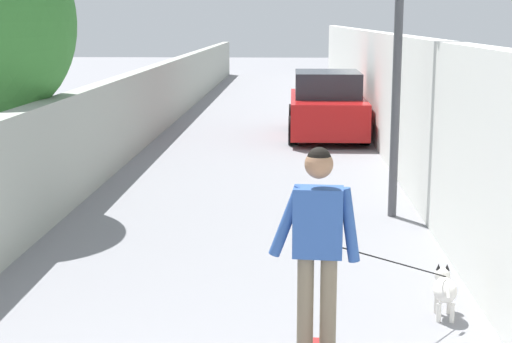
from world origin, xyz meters
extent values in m
plane|color=gray|center=(14.00, 0.00, 0.00)|extent=(80.00, 80.00, 0.00)
cube|color=#999E93|center=(12.00, 2.65, 0.82)|extent=(48.00, 0.30, 1.64)
cube|color=silver|center=(12.00, -2.65, 1.23)|extent=(48.00, 0.30, 2.46)
cylinder|color=#4C4C51|center=(7.40, -2.10, 2.05)|extent=(0.12, 0.12, 4.10)
cylinder|color=#726651|center=(2.50, -0.79, 0.51)|extent=(0.14, 0.14, 0.85)
cylinder|color=#726651|center=(2.49, -0.97, 0.51)|extent=(0.14, 0.14, 0.85)
cube|color=#2D5199|center=(2.50, -0.88, 1.20)|extent=(0.25, 0.40, 0.54)
cylinder|color=#2D5199|center=(2.52, -0.64, 1.20)|extent=(0.11, 0.29, 0.58)
cylinder|color=#2D5199|center=(2.48, -1.12, 1.19)|extent=(0.10, 0.18, 0.59)
sphere|color=#9E7051|center=(2.50, -0.88, 1.65)|extent=(0.22, 0.22, 0.22)
sphere|color=black|center=(2.50, -0.88, 1.69)|extent=(0.19, 0.19, 0.19)
ellipsoid|color=white|center=(3.61, -2.10, 0.27)|extent=(0.36, 0.25, 0.22)
sphere|color=white|center=(3.84, -2.12, 0.34)|extent=(0.15, 0.15, 0.15)
cone|color=black|center=(3.84, -2.08, 0.42)|extent=(0.05, 0.05, 0.06)
cone|color=black|center=(3.83, -2.16, 0.42)|extent=(0.05, 0.05, 0.06)
cylinder|color=white|center=(3.72, -2.05, 0.09)|extent=(0.04, 0.04, 0.18)
cylinder|color=white|center=(3.71, -2.17, 0.09)|extent=(0.04, 0.04, 0.18)
cylinder|color=white|center=(3.50, -2.04, 0.09)|extent=(0.04, 0.04, 0.18)
cylinder|color=white|center=(3.49, -2.16, 0.09)|extent=(0.04, 0.04, 0.18)
cylinder|color=white|center=(3.39, -2.09, 0.35)|extent=(0.14, 0.04, 0.13)
cylinder|color=black|center=(3.05, -1.49, 0.73)|extent=(1.12, 1.23, 0.66)
cube|color=#B71414|center=(14.95, -1.50, 0.56)|extent=(3.97, 1.70, 0.80)
cube|color=#262B33|center=(14.95, -1.50, 1.24)|extent=(2.06, 1.50, 0.60)
cylinder|color=black|center=(16.18, -0.71, 0.32)|extent=(0.64, 0.22, 0.64)
cylinder|color=black|center=(16.18, -2.29, 0.32)|extent=(0.64, 0.22, 0.64)
cylinder|color=black|center=(13.72, -0.71, 0.32)|extent=(0.64, 0.22, 0.64)
cylinder|color=black|center=(13.72, -2.29, 0.32)|extent=(0.64, 0.22, 0.64)
camera|label=1|loc=(-3.24, -0.67, 2.72)|focal=54.07mm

